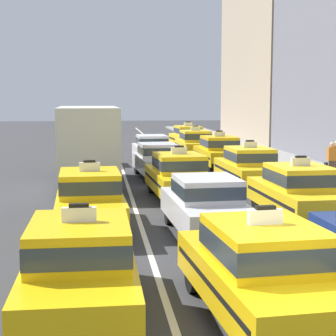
{
  "coord_description": "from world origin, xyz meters",
  "views": [
    {
      "loc": [
        -2.75,
        -6.84,
        3.67
      ],
      "look_at": [
        -0.47,
        11.65,
        1.3
      ],
      "focal_mm": 59.98,
      "sensor_mm": 36.0,
      "label": 1
    }
  ],
  "objects_px": {
    "taxi_left_second": "(90,199)",
    "taxi_center_third": "(178,175)",
    "taxi_center_nearest": "(262,270)",
    "pedestrian_near_crosswalk": "(331,161)",
    "taxi_right_fourth": "(219,151)",
    "taxi_right_sixth": "(188,137)",
    "taxi_left_nearest": "(80,267)",
    "sedan_center_second": "(206,204)",
    "taxi_left_fourth": "(88,148)",
    "box_truck_left_third": "(88,143)",
    "taxi_right_fifth": "(195,143)",
    "taxi_right_second": "(298,191)",
    "sedan_center_fifth": "(152,148)",
    "pedestrian_trailing": "(336,159)",
    "sedan_center_fourth": "(157,159)",
    "taxi_right_third": "(249,167)"
  },
  "relations": [
    {
      "from": "taxi_center_nearest",
      "to": "pedestrian_trailing",
      "type": "distance_m",
      "value": 16.65
    },
    {
      "from": "taxi_center_nearest",
      "to": "taxi_right_fifth",
      "type": "xyz_separation_m",
      "value": [
        3.16,
        24.75,
        0.0
      ]
    },
    {
      "from": "taxi_right_second",
      "to": "taxi_right_third",
      "type": "relative_size",
      "value": 1.0
    },
    {
      "from": "taxi_left_fourth",
      "to": "pedestrian_near_crosswalk",
      "type": "distance_m",
      "value": 13.36
    },
    {
      "from": "taxi_center_nearest",
      "to": "pedestrian_near_crosswalk",
      "type": "relative_size",
      "value": 2.84
    },
    {
      "from": "taxi_left_second",
      "to": "taxi_right_fourth",
      "type": "xyz_separation_m",
      "value": [
        6.38,
        12.8,
        0.0
      ]
    },
    {
      "from": "taxi_center_nearest",
      "to": "taxi_right_third",
      "type": "distance_m",
      "value": 13.64
    },
    {
      "from": "box_truck_left_third",
      "to": "taxi_center_third",
      "type": "bearing_deg",
      "value": -48.46
    },
    {
      "from": "box_truck_left_third",
      "to": "sedan_center_second",
      "type": "relative_size",
      "value": 1.6
    },
    {
      "from": "box_truck_left_third",
      "to": "sedan_center_fifth",
      "type": "relative_size",
      "value": 1.61
    },
    {
      "from": "taxi_left_nearest",
      "to": "sedan_center_second",
      "type": "xyz_separation_m",
      "value": [
        3.13,
        5.27,
        -0.03
      ]
    },
    {
      "from": "taxi_right_fourth",
      "to": "pedestrian_trailing",
      "type": "bearing_deg",
      "value": -49.14
    },
    {
      "from": "sedan_center_second",
      "to": "taxi_left_fourth",
      "type": "bearing_deg",
      "value": 101.55
    },
    {
      "from": "box_truck_left_third",
      "to": "taxi_center_nearest",
      "type": "distance_m",
      "value": 15.06
    },
    {
      "from": "taxi_left_fourth",
      "to": "pedestrian_trailing",
      "type": "relative_size",
      "value": 2.86
    },
    {
      "from": "sedan_center_second",
      "to": "sedan_center_fourth",
      "type": "xyz_separation_m",
      "value": [
        -0.17,
        10.81,
        0.0
      ]
    },
    {
      "from": "taxi_left_fourth",
      "to": "taxi_center_third",
      "type": "height_order",
      "value": "same"
    },
    {
      "from": "taxi_left_fourth",
      "to": "pedestrian_trailing",
      "type": "bearing_deg",
      "value": -34.85
    },
    {
      "from": "taxi_left_nearest",
      "to": "pedestrian_near_crosswalk",
      "type": "distance_m",
      "value": 16.61
    },
    {
      "from": "taxi_center_third",
      "to": "taxi_right_sixth",
      "type": "xyz_separation_m",
      "value": [
        3.35,
        18.97,
        0.0
      ]
    },
    {
      "from": "taxi_right_third",
      "to": "box_truck_left_third",
      "type": "bearing_deg",
      "value": 166.77
    },
    {
      "from": "taxi_left_nearest",
      "to": "taxi_right_fifth",
      "type": "xyz_separation_m",
      "value": [
        6.09,
        24.21,
        0.0
      ]
    },
    {
      "from": "sedan_center_fourth",
      "to": "taxi_right_second",
      "type": "distance_m",
      "value": 9.91
    },
    {
      "from": "taxi_left_nearest",
      "to": "taxi_left_second",
      "type": "relative_size",
      "value": 0.99
    },
    {
      "from": "taxi_left_second",
      "to": "sedan_center_fifth",
      "type": "height_order",
      "value": "taxi_left_second"
    },
    {
      "from": "box_truck_left_third",
      "to": "taxi_center_nearest",
      "type": "relative_size",
      "value": 1.5
    },
    {
      "from": "taxi_left_nearest",
      "to": "taxi_right_third",
      "type": "height_order",
      "value": "same"
    },
    {
      "from": "taxi_left_nearest",
      "to": "taxi_center_nearest",
      "type": "xyz_separation_m",
      "value": [
        2.93,
        -0.54,
        0.0
      ]
    },
    {
      "from": "taxi_center_nearest",
      "to": "sedan_center_fourth",
      "type": "xyz_separation_m",
      "value": [
        0.03,
        16.61,
        -0.03
      ]
    },
    {
      "from": "box_truck_left_third",
      "to": "taxi_right_second",
      "type": "distance_m",
      "value": 9.82
    },
    {
      "from": "sedan_center_fifth",
      "to": "taxi_left_nearest",
      "type": "bearing_deg",
      "value": -98.49
    },
    {
      "from": "taxi_right_fifth",
      "to": "pedestrian_near_crosswalk",
      "type": "height_order",
      "value": "taxi_right_fifth"
    },
    {
      "from": "taxi_left_second",
      "to": "taxi_center_third",
      "type": "xyz_separation_m",
      "value": [
        3.07,
        4.26,
        0.0
      ]
    },
    {
      "from": "taxi_right_fourth",
      "to": "taxi_right_sixth",
      "type": "xyz_separation_m",
      "value": [
        0.04,
        10.42,
        0.0
      ]
    },
    {
      "from": "taxi_right_second",
      "to": "sedan_center_fifth",
      "type": "bearing_deg",
      "value": 101.39
    },
    {
      "from": "taxi_right_second",
      "to": "taxi_right_fourth",
      "type": "distance_m",
      "value": 12.36
    },
    {
      "from": "box_truck_left_third",
      "to": "taxi_right_fourth",
      "type": "xyz_separation_m",
      "value": [
        6.55,
        4.88,
        -0.9
      ]
    },
    {
      "from": "taxi_left_nearest",
      "to": "taxi_center_third",
      "type": "relative_size",
      "value": 0.98
    },
    {
      "from": "taxi_center_nearest",
      "to": "taxi_center_third",
      "type": "xyz_separation_m",
      "value": [
        0.21,
        11.07,
        0.0
      ]
    },
    {
      "from": "taxi_right_third",
      "to": "taxi_center_nearest",
      "type": "bearing_deg",
      "value": -104.29
    },
    {
      "from": "taxi_left_fourth",
      "to": "taxi_center_nearest",
      "type": "xyz_separation_m",
      "value": [
        3.19,
        -22.34,
        0.0
      ]
    },
    {
      "from": "taxi_left_fourth",
      "to": "taxi_right_fifth",
      "type": "height_order",
      "value": "same"
    },
    {
      "from": "sedan_center_fourth",
      "to": "taxi_right_fifth",
      "type": "bearing_deg",
      "value": 68.95
    },
    {
      "from": "taxi_center_nearest",
      "to": "taxi_right_sixth",
      "type": "xyz_separation_m",
      "value": [
        3.56,
        30.03,
        0.0
      ]
    },
    {
      "from": "box_truck_left_third",
      "to": "taxi_left_fourth",
      "type": "height_order",
      "value": "box_truck_left_third"
    },
    {
      "from": "taxi_right_fourth",
      "to": "taxi_right_sixth",
      "type": "relative_size",
      "value": 0.98
    },
    {
      "from": "taxi_right_second",
      "to": "taxi_center_nearest",
      "type": "bearing_deg",
      "value": -114.24
    },
    {
      "from": "taxi_center_nearest",
      "to": "sedan_center_fifth",
      "type": "distance_m",
      "value": 22.07
    },
    {
      "from": "box_truck_left_third",
      "to": "taxi_center_third",
      "type": "xyz_separation_m",
      "value": [
        3.24,
        -3.66,
        -0.9
      ]
    },
    {
      "from": "taxi_right_fourth",
      "to": "sedan_center_fourth",
      "type": "bearing_deg",
      "value": -139.38
    }
  ]
}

